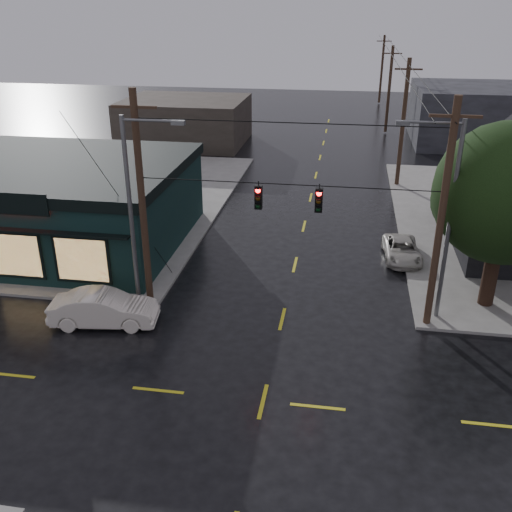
% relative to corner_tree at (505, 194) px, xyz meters
% --- Properties ---
extents(ground_plane, '(160.00, 160.00, 0.00)m').
position_rel_corner_tree_xyz_m(ground_plane, '(-9.46, -8.77, -5.62)').
color(ground_plane, black).
extents(sidewalk_nw, '(28.00, 28.00, 0.15)m').
position_rel_corner_tree_xyz_m(sidewalk_nw, '(-29.46, 11.23, -5.55)').
color(sidewalk_nw, slate).
rests_on(sidewalk_nw, ground).
extents(pizza_shop, '(16.30, 12.34, 4.90)m').
position_rel_corner_tree_xyz_m(pizza_shop, '(-24.46, 4.17, -3.07)').
color(pizza_shop, black).
rests_on(pizza_shop, ground).
extents(corner_tree, '(6.35, 6.35, 8.68)m').
position_rel_corner_tree_xyz_m(corner_tree, '(0.00, 0.00, 0.00)').
color(corner_tree, black).
rests_on(corner_tree, ground).
extents(utility_pole_nw, '(2.00, 0.32, 10.15)m').
position_rel_corner_tree_xyz_m(utility_pole_nw, '(-15.96, -2.27, -5.62)').
color(utility_pole_nw, '#332516').
rests_on(utility_pole_nw, ground).
extents(utility_pole_ne, '(2.00, 0.32, 10.15)m').
position_rel_corner_tree_xyz_m(utility_pole_ne, '(-2.96, -2.27, -5.62)').
color(utility_pole_ne, '#332516').
rests_on(utility_pole_ne, ground).
extents(utility_pole_far_a, '(2.00, 0.32, 9.65)m').
position_rel_corner_tree_xyz_m(utility_pole_far_a, '(-2.96, 19.23, -5.62)').
color(utility_pole_far_a, '#332516').
rests_on(utility_pole_far_a, ground).
extents(utility_pole_far_b, '(2.00, 0.32, 9.15)m').
position_rel_corner_tree_xyz_m(utility_pole_far_b, '(-2.96, 39.23, -5.62)').
color(utility_pole_far_b, '#332516').
rests_on(utility_pole_far_b, ground).
extents(utility_pole_far_c, '(2.00, 0.32, 9.15)m').
position_rel_corner_tree_xyz_m(utility_pole_far_c, '(-2.96, 59.23, -5.62)').
color(utility_pole_far_c, '#332516').
rests_on(utility_pole_far_c, ground).
extents(span_signal_assembly, '(13.00, 0.48, 1.23)m').
position_rel_corner_tree_xyz_m(span_signal_assembly, '(-9.37, -2.27, 0.07)').
color(span_signal_assembly, black).
rests_on(span_signal_assembly, ground).
extents(streetlight_nw, '(5.40, 0.30, 9.15)m').
position_rel_corner_tree_xyz_m(streetlight_nw, '(-16.26, -2.97, -5.62)').
color(streetlight_nw, slate).
rests_on(streetlight_nw, ground).
extents(streetlight_ne, '(5.40, 0.30, 9.15)m').
position_rel_corner_tree_xyz_m(streetlight_ne, '(-2.46, -1.57, -5.62)').
color(streetlight_ne, slate).
rests_on(streetlight_ne, ground).
extents(bg_building_west, '(12.00, 10.00, 4.40)m').
position_rel_corner_tree_xyz_m(bg_building_west, '(-23.46, 31.23, -3.42)').
color(bg_building_west, '#302923').
rests_on(bg_building_west, ground).
extents(bg_building_east, '(14.00, 12.00, 5.60)m').
position_rel_corner_tree_xyz_m(bg_building_east, '(6.54, 36.23, -2.82)').
color(bg_building_east, black).
rests_on(bg_building_east, ground).
extents(sedan_cream, '(4.96, 2.30, 1.57)m').
position_rel_corner_tree_xyz_m(sedan_cream, '(-17.34, -4.50, -4.84)').
color(sedan_cream, white).
rests_on(sedan_cream, ground).
extents(suv_silver, '(2.15, 4.23, 1.14)m').
position_rel_corner_tree_xyz_m(suv_silver, '(-3.59, 4.91, -5.05)').
color(suv_silver, '#BAB5AB').
rests_on(suv_silver, ground).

